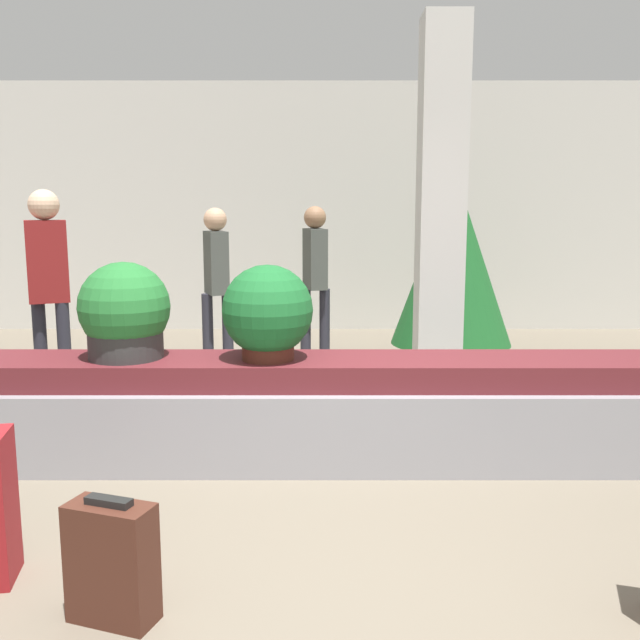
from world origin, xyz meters
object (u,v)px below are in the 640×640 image
(traveler_1, at_px, (318,271))
(decorated_tree, at_px, (456,259))
(suitcase_4, at_px, (115,562))
(potted_plant_0, at_px, (271,313))
(potted_plant_2, at_px, (128,313))
(traveler_0, at_px, (220,275))
(pillar, at_px, (444,212))
(traveler_2, at_px, (52,275))

(traveler_1, bearing_deg, decorated_tree, 78.03)
(suitcase_4, height_order, potted_plant_0, potted_plant_0)
(suitcase_4, distance_m, decorated_tree, 5.39)
(potted_plant_2, bearing_deg, traveler_1, 67.16)
(potted_plant_2, relative_size, decorated_tree, 0.31)
(suitcase_4, distance_m, traveler_0, 4.41)
(pillar, xyz_separation_m, traveler_1, (-1.08, 1.25, -0.63))
(traveler_0, bearing_deg, suitcase_4, -19.86)
(traveler_2, relative_size, decorated_tree, 0.90)
(pillar, xyz_separation_m, decorated_tree, (0.37, 1.38, -0.52))
(potted_plant_0, xyz_separation_m, potted_plant_2, (-0.92, 0.05, -0.01))
(potted_plant_0, xyz_separation_m, traveler_1, (0.28, 2.91, -0.01))
(traveler_2, bearing_deg, suitcase_4, 91.65)
(potted_plant_0, relative_size, traveler_1, 0.37)
(suitcase_4, relative_size, traveler_0, 0.32)
(potted_plant_0, distance_m, traveler_2, 2.39)
(potted_plant_0, xyz_separation_m, decorated_tree, (1.73, 3.04, 0.10))
(potted_plant_2, bearing_deg, potted_plant_0, -3.24)
(potted_plant_2, distance_m, traveler_2, 1.69)
(pillar, height_order, traveler_2, pillar)
(suitcase_4, xyz_separation_m, traveler_1, (0.79, 4.70, 0.72))
(suitcase_4, relative_size, traveler_1, 0.32)
(pillar, distance_m, traveler_2, 3.33)
(pillar, height_order, potted_plant_2, pillar)
(decorated_tree, bearing_deg, pillar, -105.16)
(suitcase_4, xyz_separation_m, potted_plant_2, (-0.42, 1.85, 0.72))
(suitcase_4, height_order, decorated_tree, decorated_tree)
(pillar, relative_size, traveler_0, 1.97)
(potted_plant_0, bearing_deg, traveler_1, 84.48)
(pillar, distance_m, traveler_0, 2.32)
(pillar, bearing_deg, traveler_0, 156.52)
(potted_plant_0, bearing_deg, traveler_2, 143.63)
(traveler_1, bearing_deg, potted_plant_0, -22.73)
(traveler_2, bearing_deg, decorated_tree, -178.13)
(pillar, distance_m, potted_plant_0, 2.23)
(potted_plant_0, distance_m, potted_plant_2, 0.92)
(pillar, bearing_deg, potted_plant_2, -144.79)
(traveler_2, distance_m, decorated_tree, 4.00)
(traveler_0, relative_size, traveler_2, 0.91)
(potted_plant_0, bearing_deg, traveler_0, 105.14)
(suitcase_4, relative_size, decorated_tree, 0.26)
(traveler_2, bearing_deg, potted_plant_0, 121.47)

